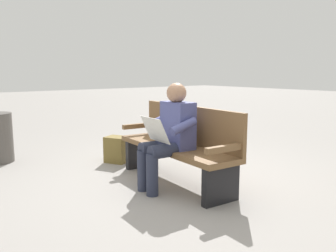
{
  "coord_description": "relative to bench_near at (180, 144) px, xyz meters",
  "views": [
    {
      "loc": [
        -3.1,
        2.56,
        1.31
      ],
      "look_at": [
        -0.06,
        0.15,
        0.7
      ],
      "focal_mm": 37.62,
      "sensor_mm": 36.0,
      "label": 1
    }
  ],
  "objects": [
    {
      "name": "ground_plane",
      "position": [
        0.01,
        0.07,
        -0.46
      ],
      "size": [
        40.0,
        40.0,
        0.0
      ],
      "primitive_type": "plane",
      "color": "gray"
    },
    {
      "name": "backpack",
      "position": [
        1.25,
        0.12,
        -0.27
      ],
      "size": [
        0.39,
        0.38,
        0.37
      ],
      "rotation": [
        0.0,
        0.0,
        3.61
      ],
      "color": "brown",
      "rests_on": "ground"
    },
    {
      "name": "bench_near",
      "position": [
        0.0,
        0.0,
        0.0
      ],
      "size": [
        1.83,
        0.62,
        0.9
      ],
      "rotation": [
        0.0,
        0.0,
        -0.08
      ],
      "color": "brown",
      "rests_on": "ground"
    },
    {
      "name": "person_seated",
      "position": [
        -0.11,
        0.24,
        0.17
      ],
      "size": [
        0.59,
        0.59,
        1.18
      ],
      "rotation": [
        0.0,
        0.0,
        -0.08
      ],
      "color": "#474C84",
      "rests_on": "ground"
    }
  ]
}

